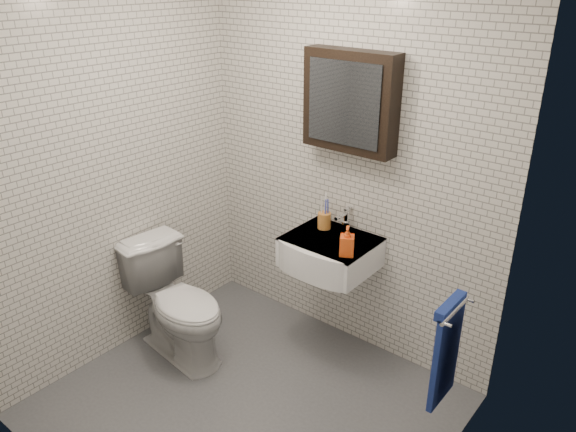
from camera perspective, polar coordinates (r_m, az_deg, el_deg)
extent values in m
cube|color=#4E5156|center=(3.60, -4.24, -18.60)|extent=(2.20, 2.00, 0.01)
cube|color=silver|center=(3.63, 5.99, 4.85)|extent=(2.20, 0.02, 2.50)
cube|color=silver|center=(2.37, -22.02, -8.00)|extent=(2.20, 0.02, 2.50)
cube|color=silver|center=(3.70, -17.45, 4.22)|extent=(0.02, 2.00, 2.50)
cube|color=silver|center=(2.35, 14.95, -7.22)|extent=(0.02, 2.00, 2.50)
cube|color=white|center=(3.63, 4.35, -3.68)|extent=(0.55, 0.45, 0.20)
cylinder|color=silver|center=(3.61, 4.58, -2.33)|extent=(0.31, 0.31, 0.02)
cylinder|color=silver|center=(3.60, 4.58, -2.22)|extent=(0.04, 0.04, 0.01)
cube|color=white|center=(3.59, 4.40, -2.34)|extent=(0.55, 0.45, 0.01)
cylinder|color=silver|center=(3.70, 5.88, -0.96)|extent=(0.06, 0.06, 0.06)
cylinder|color=silver|center=(3.67, 5.92, -0.12)|extent=(0.03, 0.03, 0.08)
cylinder|color=silver|center=(3.61, 5.41, 0.01)|extent=(0.02, 0.12, 0.02)
cube|color=silver|center=(3.67, 6.21, 0.81)|extent=(0.02, 0.09, 0.01)
cube|color=black|center=(3.42, 6.37, 11.50)|extent=(0.60, 0.14, 0.60)
cube|color=#3F444C|center=(3.36, 5.65, 11.29)|extent=(0.49, 0.01, 0.49)
cylinder|color=silver|center=(2.80, 16.63, -9.19)|extent=(0.02, 0.30, 0.02)
cylinder|color=silver|center=(2.90, 18.03, -8.16)|extent=(0.04, 0.02, 0.02)
cylinder|color=silver|center=(2.70, 15.91, -10.56)|extent=(0.04, 0.02, 0.02)
cube|color=navy|center=(2.96, 15.73, -13.48)|extent=(0.03, 0.26, 0.54)
cube|color=navy|center=(2.80, 16.20, -8.78)|extent=(0.05, 0.26, 0.05)
cylinder|color=#C77B31|center=(3.70, 3.70, -0.46)|extent=(0.11, 0.11, 0.11)
cylinder|color=white|center=(3.67, 3.42, 0.56)|extent=(0.02, 0.03, 0.21)
cylinder|color=#3A47B9|center=(3.66, 3.81, 0.29)|extent=(0.02, 0.02, 0.19)
cylinder|color=white|center=(3.68, 3.80, 0.72)|extent=(0.02, 0.04, 0.22)
cylinder|color=#3A47B9|center=(3.67, 4.07, 0.44)|extent=(0.03, 0.04, 0.19)
imported|color=orange|center=(3.36, 6.02, -2.53)|extent=(0.12, 0.12, 0.19)
imported|color=white|center=(3.83, -11.03, -8.73)|extent=(0.81, 0.52, 0.78)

